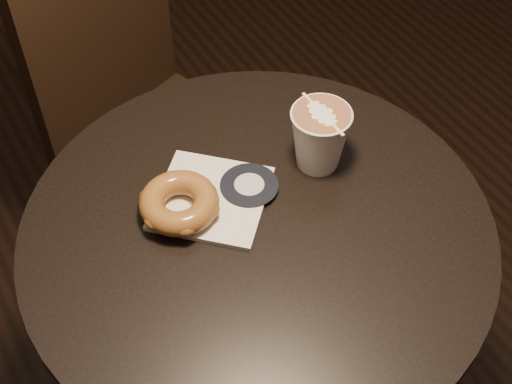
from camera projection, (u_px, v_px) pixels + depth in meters
cafe_table at (257, 298)px, 1.20m from camera, size 0.70×0.70×0.75m
chair at (136, 98)px, 1.54m from camera, size 0.49×0.49×0.96m
pastry_bag at (211, 198)px, 1.07m from camera, size 0.23×0.23×0.01m
doughnut at (179, 203)px, 1.04m from camera, size 0.12×0.12×0.04m
latte_cup at (319, 138)px, 1.09m from camera, size 0.09×0.09×0.10m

